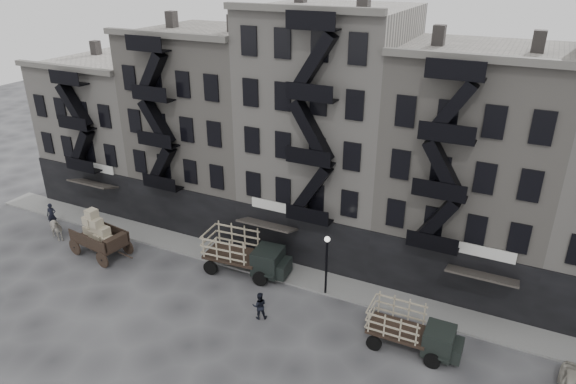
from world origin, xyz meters
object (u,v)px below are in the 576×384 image
at_px(wagon, 97,229).
at_px(pedestrian_west, 52,215).
at_px(horse, 54,229).
at_px(stake_truck_east, 412,327).
at_px(pedestrian_mid, 260,306).
at_px(stake_truck_west, 244,251).

relative_size(wagon, pedestrian_west, 2.31).
bearing_deg(horse, stake_truck_east, -72.49).
distance_m(horse, pedestrian_west, 2.35).
bearing_deg(pedestrian_west, pedestrian_mid, -40.58).
bearing_deg(horse, stake_truck_west, -63.06).
xyz_separation_m(stake_truck_east, pedestrian_mid, (-8.78, -1.33, -0.56)).
height_order(wagon, stake_truck_east, wagon).
distance_m(stake_truck_west, pedestrian_west, 17.40).
height_order(horse, pedestrian_mid, horse).
bearing_deg(horse, wagon, -73.60).
bearing_deg(stake_truck_west, pedestrian_west, 178.62).
height_order(stake_truck_west, pedestrian_mid, stake_truck_west).
xyz_separation_m(wagon, pedestrian_mid, (14.10, -1.32, -1.19)).
height_order(stake_truck_east, pedestrian_west, stake_truck_east).
height_order(wagon, pedestrian_west, wagon).
distance_m(stake_truck_west, stake_truck_east, 12.41).
bearing_deg(pedestrian_mid, stake_truck_east, 158.01).
xyz_separation_m(horse, pedestrian_mid, (18.85, -1.42, -0.01)).
xyz_separation_m(stake_truck_west, pedestrian_mid, (3.35, -3.95, -0.80)).
bearing_deg(pedestrian_west, stake_truck_west, -29.14).
bearing_deg(stake_truck_west, stake_truck_east, -17.12).
distance_m(wagon, stake_truck_west, 11.08).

